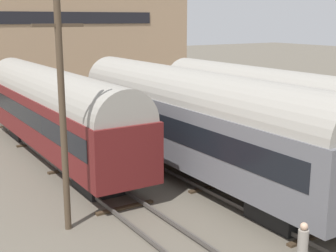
{
  "coord_description": "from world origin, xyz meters",
  "views": [
    {
      "loc": [
        -12.69,
        -13.28,
        7.69
      ],
      "look_at": [
        0.0,
        6.89,
        2.2
      ],
      "focal_mm": 50.0,
      "sensor_mm": 36.0,
      "label": 1
    }
  ],
  "objects_px": {
    "train_car_maroon": "(54,109)",
    "train_car_grey": "(192,118)",
    "person_worker": "(303,245)",
    "utility_pole": "(63,114)",
    "train_car_brown": "(264,110)"
  },
  "relations": [
    {
      "from": "train_car_grey",
      "to": "person_worker",
      "type": "bearing_deg",
      "value": -104.92
    },
    {
      "from": "person_worker",
      "to": "train_car_maroon",
      "type": "bearing_deg",
      "value": 97.39
    },
    {
      "from": "person_worker",
      "to": "utility_pole",
      "type": "relative_size",
      "value": 0.22
    },
    {
      "from": "train_car_brown",
      "to": "train_car_maroon",
      "type": "relative_size",
      "value": 0.85
    },
    {
      "from": "train_car_maroon",
      "to": "train_car_grey",
      "type": "relative_size",
      "value": 0.96
    },
    {
      "from": "train_car_maroon",
      "to": "utility_pole",
      "type": "distance_m",
      "value": 9.44
    },
    {
      "from": "train_car_maroon",
      "to": "train_car_brown",
      "type": "bearing_deg",
      "value": -36.7
    },
    {
      "from": "train_car_maroon",
      "to": "utility_pole",
      "type": "relative_size",
      "value": 2.12
    },
    {
      "from": "train_car_brown",
      "to": "train_car_maroon",
      "type": "distance_m",
      "value": 11.37
    },
    {
      "from": "train_car_brown",
      "to": "utility_pole",
      "type": "height_order",
      "value": "utility_pole"
    },
    {
      "from": "person_worker",
      "to": "utility_pole",
      "type": "distance_m",
      "value": 9.11
    },
    {
      "from": "train_car_maroon",
      "to": "train_car_grey",
      "type": "xyz_separation_m",
      "value": [
        4.56,
        -6.66,
        0.18
      ]
    },
    {
      "from": "train_car_grey",
      "to": "person_worker",
      "type": "relative_size",
      "value": 10.29
    },
    {
      "from": "train_car_brown",
      "to": "train_car_grey",
      "type": "xyz_separation_m",
      "value": [
        -4.56,
        0.13,
        0.1
      ]
    },
    {
      "from": "train_car_grey",
      "to": "person_worker",
      "type": "xyz_separation_m",
      "value": [
        -2.48,
        -9.32,
        -1.93
      ]
    }
  ]
}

